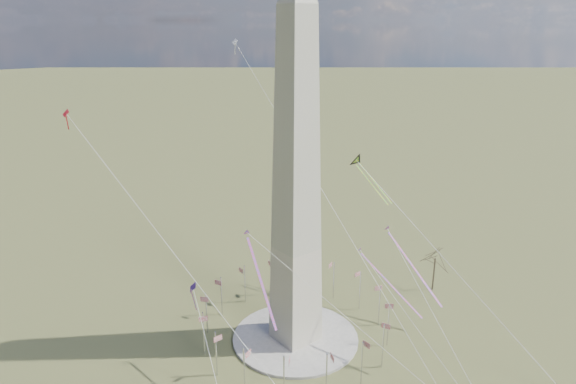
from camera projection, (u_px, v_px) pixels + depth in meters
ground at (295, 339)px, 147.82m from camera, size 2000.00×2000.00×0.00m
plaza at (295, 337)px, 147.69m from camera, size 36.00×36.00×0.80m
washington_monument at (296, 180)px, 132.58m from camera, size 15.56×15.56×100.00m
flagpole_ring at (296, 317)px, 145.51m from camera, size 54.40×54.40×13.00m
tree_near at (436, 256)px, 170.93m from camera, size 10.06×10.06×17.60m
kite_delta_black at (359, 164)px, 166.47m from camera, size 6.09×16.46×13.75m
kite_diamond_purple at (193, 290)px, 132.25m from camera, size 2.39×3.04×8.86m
kite_streamer_left at (405, 255)px, 135.99m from camera, size 3.58×21.66×14.87m
kite_streamer_mid at (256, 264)px, 123.15m from camera, size 8.24×22.08×15.64m
kite_streamer_right at (380, 273)px, 156.64m from camera, size 5.41×23.29×16.09m
kite_small_red at (66, 115)px, 123.13m from camera, size 1.36×2.21×5.05m
kite_small_white at (235, 43)px, 169.65m from camera, size 1.38×2.23×5.07m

